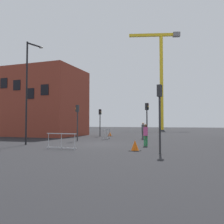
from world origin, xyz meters
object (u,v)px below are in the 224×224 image
(traffic_light_crosswalk, at_px, (147,115))
(traffic_cone_orange, at_px, (110,134))
(traffic_light_island, at_px, (77,117))
(pedestrian_waiting, at_px, (146,133))
(traffic_light_verge, at_px, (160,107))
(traffic_cone_striped, at_px, (144,136))
(traffic_light_far, at_px, (100,118))
(traffic_cone_by_barrier, at_px, (135,146))
(pedestrian_walking, at_px, (143,129))
(streetlamp_tall, at_px, (28,85))
(construction_crane, at_px, (161,68))

(traffic_light_crosswalk, distance_m, traffic_cone_orange, 9.58)
(traffic_light_island, relative_size, traffic_light_crosswalk, 0.94)
(traffic_light_island, relative_size, traffic_cone_orange, 5.56)
(pedestrian_waiting, bearing_deg, traffic_light_island, 159.28)
(traffic_light_verge, bearing_deg, traffic_cone_orange, 119.17)
(pedestrian_waiting, relative_size, traffic_cone_striped, 2.63)
(traffic_light_far, bearing_deg, pedestrian_waiting, -53.06)
(traffic_light_island, height_order, traffic_cone_by_barrier, traffic_light_island)
(pedestrian_walking, xyz_separation_m, traffic_cone_striped, (-0.16, 1.47, -0.78))
(traffic_cone_by_barrier, bearing_deg, traffic_light_crosswalk, 96.54)
(traffic_cone_orange, distance_m, traffic_cone_by_barrier, 17.22)
(streetlamp_tall, height_order, traffic_light_far, streetlamp_tall)
(streetlamp_tall, distance_m, traffic_light_crosswalk, 11.47)
(traffic_light_crosswalk, bearing_deg, pedestrian_walking, 112.41)
(pedestrian_waiting, bearing_deg, streetlamp_tall, -167.85)
(construction_crane, distance_m, traffic_cone_orange, 36.40)
(traffic_light_verge, xyz_separation_m, traffic_cone_by_barrier, (-1.72, 0.88, -2.37))
(traffic_light_island, bearing_deg, traffic_light_verge, -37.42)
(traffic_cone_striped, relative_size, traffic_cone_by_barrier, 0.93)
(traffic_light_island, distance_m, pedestrian_walking, 7.41)
(construction_crane, height_order, traffic_light_crosswalk, construction_crane)
(streetlamp_tall, height_order, traffic_light_crosswalk, streetlamp_tall)
(traffic_light_verge, relative_size, traffic_cone_orange, 6.31)
(traffic_light_far, distance_m, traffic_light_crosswalk, 9.36)
(traffic_light_verge, distance_m, pedestrian_waiting, 4.80)
(traffic_light_island, distance_m, traffic_light_crosswalk, 6.89)
(traffic_cone_orange, bearing_deg, pedestrian_walking, -39.86)
(traffic_light_verge, bearing_deg, streetlamp_tall, 169.06)
(traffic_light_far, distance_m, traffic_cone_by_barrier, 16.90)
(traffic_light_verge, distance_m, traffic_light_far, 18.42)
(construction_crane, xyz_separation_m, streetlamp_tall, (-4.03, -47.01, -11.17))
(pedestrian_waiting, distance_m, traffic_cone_orange, 14.36)
(traffic_cone_orange, relative_size, traffic_cone_striped, 0.99)
(pedestrian_waiting, height_order, traffic_cone_orange, pedestrian_waiting)
(streetlamp_tall, distance_m, traffic_light_verge, 11.46)
(traffic_light_far, relative_size, traffic_cone_by_barrier, 5.23)
(traffic_light_island, xyz_separation_m, pedestrian_walking, (5.45, 4.84, -1.32))
(traffic_light_far, xyz_separation_m, traffic_cone_by_barrier, (8.44, -14.49, -2.11))
(traffic_light_verge, relative_size, traffic_cone_striped, 6.27)
(construction_crane, height_order, traffic_light_verge, construction_crane)
(traffic_cone_orange, bearing_deg, traffic_light_island, -89.30)
(construction_crane, relative_size, traffic_light_crosswalk, 6.78)
(streetlamp_tall, bearing_deg, traffic_light_island, 67.23)
(streetlamp_tall, distance_m, traffic_light_far, 13.49)
(construction_crane, height_order, pedestrian_walking, construction_crane)
(traffic_light_crosswalk, height_order, traffic_cone_by_barrier, traffic_light_crosswalk)
(traffic_cone_orange, distance_m, traffic_cone_striped, 6.27)
(traffic_light_far, bearing_deg, traffic_light_crosswalk, -37.50)
(traffic_cone_by_barrier, bearing_deg, pedestrian_walking, 99.74)
(streetlamp_tall, distance_m, traffic_light_island, 5.75)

